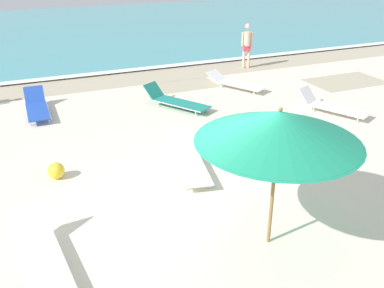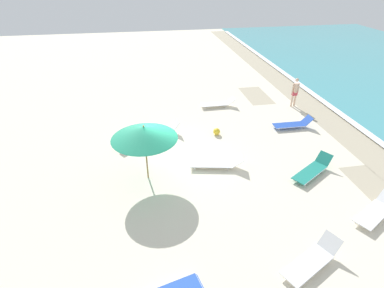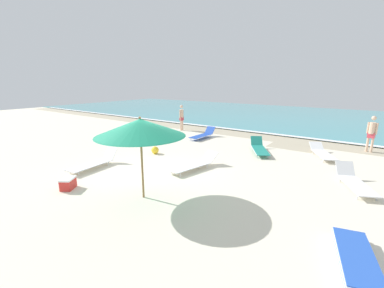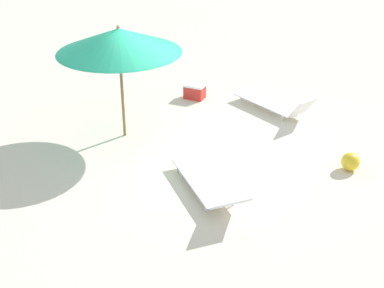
{
  "view_description": "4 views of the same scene",
  "coord_description": "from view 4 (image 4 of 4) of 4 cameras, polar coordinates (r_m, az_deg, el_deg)",
  "views": [
    {
      "loc": [
        -2.54,
        -6.07,
        4.56
      ],
      "look_at": [
        0.52,
        1.15,
        0.9
      ],
      "focal_mm": 40.0,
      "sensor_mm": 36.0,
      "label": 1
    },
    {
      "loc": [
        10.9,
        -1.09,
        7.56
      ],
      "look_at": [
        -0.11,
        0.83,
        0.78
      ],
      "focal_mm": 28.0,
      "sensor_mm": 36.0,
      "label": 2
    },
    {
      "loc": [
        6.23,
        -6.04,
        3.36
      ],
      "look_at": [
        0.82,
        1.44,
        1.1
      ],
      "focal_mm": 24.0,
      "sensor_mm": 36.0,
      "label": 3
    },
    {
      "loc": [
        5.18,
        8.41,
        5.16
      ],
      "look_at": [
        0.93,
        1.58,
        1.0
      ],
      "focal_mm": 50.0,
      "sensor_mm": 36.0,
      "label": 4
    }
  ],
  "objects": [
    {
      "name": "ground_plane",
      "position": [
        11.17,
        -0.2,
        -0.6
      ],
      "size": [
        60.0,
        60.0,
        0.16
      ],
      "color": "beige"
    },
    {
      "name": "sun_lounger_under_umbrella",
      "position": [
        9.42,
        1.84,
        -4.34
      ],
      "size": [
        1.03,
        2.33,
        0.52
      ],
      "rotation": [
        0.0,
        0.0,
        -0.2
      ],
      "color": "white",
      "rests_on": "ground_plane"
    },
    {
      "name": "cooler_box",
      "position": [
        13.44,
        0.29,
        5.65
      ],
      "size": [
        0.57,
        0.61,
        0.37
      ],
      "rotation": [
        0.0,
        0.0,
        2.16
      ],
      "color": "red",
      "rests_on": "ground_plane"
    },
    {
      "name": "beach_umbrella",
      "position": [
        10.92,
        -7.81,
        10.86
      ],
      "size": [
        2.54,
        2.54,
        2.42
      ],
      "color": "olive",
      "rests_on": "ground_plane"
    },
    {
      "name": "sun_lounger_near_water_left",
      "position": [
        12.79,
        8.86,
        4.3
      ],
      "size": [
        0.83,
        2.18,
        0.63
      ],
      "rotation": [
        0.0,
        0.0,
        0.11
      ],
      "color": "white",
      "rests_on": "ground_plane"
    },
    {
      "name": "beach_ball",
      "position": [
        10.63,
        16.54,
        -1.82
      ],
      "size": [
        0.36,
        0.36,
        0.36
      ],
      "color": "yellow",
      "rests_on": "ground_plane"
    }
  ]
}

